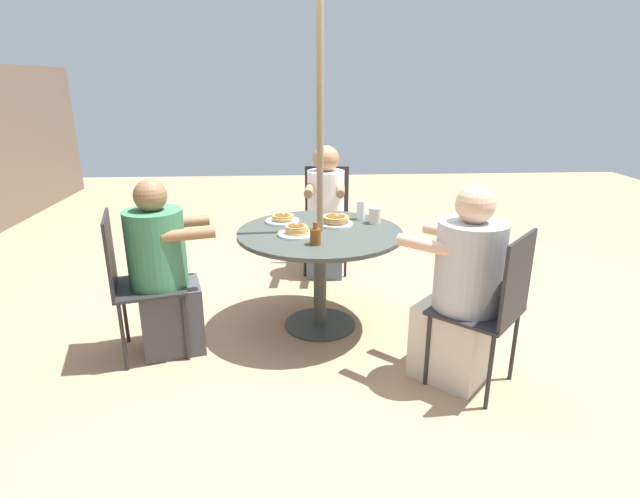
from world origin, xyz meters
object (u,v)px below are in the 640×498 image
object	(u,v)px
patio_chair_north	(326,212)
patio_chair_south	(492,303)
pancake_plate_a	(336,221)
coffee_cup	(375,215)
pancake_plate_b	(283,219)
drinking_glass_a	(361,210)
diner_north	(326,216)
diner_south	(461,295)
syrup_bottle	(315,236)
patio_chair_east	(133,277)
pancake_plate_c	(297,231)
patio_table	(320,247)
diner_east	(164,276)

from	to	relation	value
patio_chair_north	patio_chair_south	size ratio (longest dim) A/B	1.00
pancake_plate_a	coffee_cup	size ratio (longest dim) A/B	2.12
pancake_plate_b	drinking_glass_a	world-z (taller)	drinking_glass_a
patio_chair_north	drinking_glass_a	world-z (taller)	patio_chair_north
diner_north	pancake_plate_a	bearing A→B (deg)	96.70
diner_south	diner_north	bearing A→B (deg)	63.35
patio_chair_south	syrup_bottle	world-z (taller)	patio_chair_south
patio_chair_east	syrup_bottle	xyz separation A→B (m)	(0.03, -1.12, 0.23)
pancake_plate_c	drinking_glass_a	size ratio (longest dim) A/B	1.76
syrup_bottle	patio_chair_south	bearing A→B (deg)	-119.72
patio_chair_south	coffee_cup	xyz separation A→B (m)	(0.99, 0.49, 0.23)
pancake_plate_a	pancake_plate_b	distance (m)	0.39
patio_chair_south	patio_chair_north	bearing A→B (deg)	63.38
pancake_plate_a	patio_table	bearing A→B (deg)	140.25
patio_chair_south	syrup_bottle	bearing A→B (deg)	103.16
syrup_bottle	diner_north	bearing A→B (deg)	-6.75
patio_chair_north	diner_north	world-z (taller)	diner_north
diner_east	patio_table	bearing A→B (deg)	90.00
patio_chair_east	pancake_plate_a	world-z (taller)	patio_chair_east
patio_chair_north	diner_north	distance (m)	0.18
patio_chair_south	patio_chair_east	bearing A→B (deg)	119.13
pancake_plate_a	syrup_bottle	distance (m)	0.47
pancake_plate_a	patio_chair_north	bearing A→B (deg)	-0.52
patio_table	coffee_cup	xyz separation A→B (m)	(0.17, -0.40, 0.18)
pancake_plate_b	drinking_glass_a	bearing A→B (deg)	-85.42
patio_chair_east	coffee_cup	distance (m)	1.66
patio_table	patio_chair_north	xyz separation A→B (m)	(1.20, -0.13, -0.06)
syrup_bottle	drinking_glass_a	bearing A→B (deg)	-32.30
drinking_glass_a	pancake_plate_c	bearing A→B (deg)	128.16
patio_chair_north	pancake_plate_a	xyz separation A→B (m)	(-1.06, 0.01, 0.21)
diner_south	pancake_plate_a	distance (m)	1.08
patio_chair_north	drinking_glass_a	size ratio (longest dim) A/B	6.74
pancake_plate_c	coffee_cup	world-z (taller)	coffee_cup
diner_north	coffee_cup	distance (m)	0.94
patio_chair_south	pancake_plate_c	bearing A→B (deg)	97.98
patio_chair_east	patio_chair_south	bearing A→B (deg)	60.87
patio_table	diner_north	bearing A→B (deg)	-6.11
diner_east	pancake_plate_b	xyz separation A→B (m)	(0.51, -0.74, 0.22)
patio_chair_east	diner_north	bearing A→B (deg)	121.21
patio_chair_south	pancake_plate_b	distance (m)	1.57
patio_chair_south	pancake_plate_a	world-z (taller)	patio_chair_south
patio_chair_east	diner_east	xyz separation A→B (m)	(0.05, -0.17, -0.02)
patio_chair_south	coffee_cup	world-z (taller)	patio_chair_south
pancake_plate_a	coffee_cup	distance (m)	0.28
patio_chair_north	drinking_glass_a	distance (m)	0.98
patio_chair_north	pancake_plate_c	size ratio (longest dim) A/B	3.84
patio_chair_north	syrup_bottle	size ratio (longest dim) A/B	6.46
patio_chair_east	drinking_glass_a	size ratio (longest dim) A/B	6.74
diner_north	pancake_plate_b	size ratio (longest dim) A/B	4.75
syrup_bottle	coffee_cup	xyz separation A→B (m)	(0.46, -0.45, 0.00)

